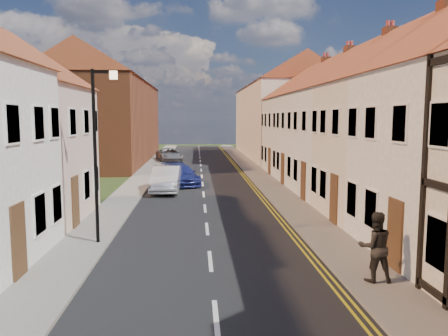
{
  "coord_description": "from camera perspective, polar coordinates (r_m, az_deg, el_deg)",
  "views": [
    {
      "loc": [
        -0.42,
        4.75,
        4.47
      ],
      "look_at": [
        1.17,
        29.46,
        1.63
      ],
      "focal_mm": 35.0,
      "sensor_mm": 36.0,
      "label": 1
    }
  ],
  "objects": [
    {
      "name": "cottage_r_pink",
      "position": [
        26.03,
        18.37,
        6.22
      ],
      "size": [
        8.3,
        6.0,
        9.0
      ],
      "color": "white",
      "rests_on": "ground"
    },
    {
      "name": "block_right_far",
      "position": [
        51.19,
        7.34,
        7.41
      ],
      "size": [
        8.3,
        24.2,
        10.5
      ],
      "color": "#F5E1CE",
      "rests_on": "ground"
    },
    {
      "name": "block_left_far",
      "position": [
        46.13,
        -14.89,
        7.35
      ],
      "size": [
        8.3,
        24.2,
        10.5
      ],
      "color": "brown",
      "rests_on": "ground"
    },
    {
      "name": "cottage_r_cream_mid",
      "position": [
        21.12,
        23.87,
        6.01
      ],
      "size": [
        8.3,
        5.2,
        9.0
      ],
      "color": "#F5E1CE",
      "rests_on": "ground"
    },
    {
      "name": "cottage_r_white_far",
      "position": [
        31.11,
        14.63,
        6.35
      ],
      "size": [
        8.3,
        5.2,
        9.0
      ],
      "color": "white",
      "rests_on": "ground"
    },
    {
      "name": "pavement_left",
      "position": [
        25.94,
        -12.46,
        -3.4
      ],
      "size": [
        1.8,
        90.0,
        0.12
      ],
      "primitive_type": "cube",
      "color": "gray",
      "rests_on": "ground"
    },
    {
      "name": "road",
      "position": [
        25.65,
        -2.68,
        -3.48
      ],
      "size": [
        7.0,
        90.0,
        0.02
      ],
      "primitive_type": "cube",
      "color": "black",
      "rests_on": "ground"
    },
    {
      "name": "pedestrian_right_b",
      "position": [
        12.47,
        19.14,
        -9.68
      ],
      "size": [
        0.95,
        0.76,
        1.89
      ],
      "primitive_type": "imported",
      "rotation": [
        0.0,
        0.0,
        3.1
      ],
      "color": "black",
      "rests_on": "pavement_right"
    },
    {
      "name": "car_mid",
      "position": [
        26.81,
        -7.55,
        -1.45
      ],
      "size": [
        1.75,
        4.7,
        1.54
      ],
      "primitive_type": "imported",
      "rotation": [
        0.0,
        0.0,
        -0.03
      ],
      "color": "#B3B4BB",
      "rests_on": "ground"
    },
    {
      "name": "cottage_r_cream_far",
      "position": [
        36.28,
        11.95,
        6.41
      ],
      "size": [
        8.3,
        6.0,
        9.0
      ],
      "color": "white",
      "rests_on": "ground"
    },
    {
      "name": "pavement_right",
      "position": [
        26.08,
        7.04,
        -3.24
      ],
      "size": [
        1.8,
        90.0,
        0.12
      ],
      "primitive_type": "cube",
      "color": "gray",
      "rests_on": "ground"
    },
    {
      "name": "car_distant",
      "position": [
        45.5,
        -7.16,
        1.72
      ],
      "size": [
        3.32,
        5.3,
        1.37
      ],
      "primitive_type": "imported",
      "rotation": [
        0.0,
        0.0,
        0.23
      ],
      "color": "gray",
      "rests_on": "ground"
    },
    {
      "name": "car_far",
      "position": [
        29.52,
        -5.74,
        -0.89
      ],
      "size": [
        3.12,
        4.97,
        1.34
      ],
      "primitive_type": "imported",
      "rotation": [
        0.0,
        0.0,
        0.29
      ],
      "color": "navy",
      "rests_on": "ground"
    },
    {
      "name": "lamppost",
      "position": [
        15.66,
        -16.2,
        2.87
      ],
      "size": [
        0.88,
        0.15,
        6.0
      ],
      "color": "black",
      "rests_on": "pavement_left"
    }
  ]
}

